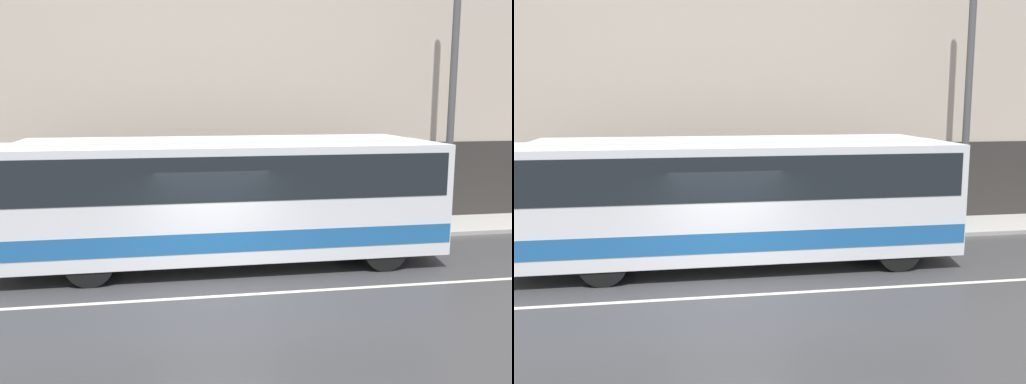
# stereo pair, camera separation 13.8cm
# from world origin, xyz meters

# --- Properties ---
(ground_plane) EXTENTS (60.00, 60.00, 0.00)m
(ground_plane) POSITION_xyz_m (0.00, 0.00, 0.00)
(ground_plane) COLOR #38383A
(sidewalk) EXTENTS (60.00, 2.32, 0.12)m
(sidewalk) POSITION_xyz_m (0.00, 5.16, 0.06)
(sidewalk) COLOR #A09E99
(sidewalk) RESTS_ON ground_plane
(building_facade) EXTENTS (60.00, 0.35, 10.56)m
(building_facade) POSITION_xyz_m (0.00, 6.46, 5.09)
(building_facade) COLOR #B7A899
(building_facade) RESTS_ON ground_plane
(lane_stripe) EXTENTS (54.00, 0.14, 0.01)m
(lane_stripe) POSITION_xyz_m (0.00, 0.00, 0.00)
(lane_stripe) COLOR beige
(lane_stripe) RESTS_ON ground_plane
(transit_bus) EXTENTS (10.83, 2.54, 3.12)m
(transit_bus) POSITION_xyz_m (0.31, 2.23, 1.76)
(transit_bus) COLOR silver
(transit_bus) RESTS_ON ground_plane
(utility_pole_near) EXTENTS (0.21, 0.21, 9.00)m
(utility_pole_near) POSITION_xyz_m (7.59, 4.66, 4.62)
(utility_pole_near) COLOR #4C4C4F
(utility_pole_near) RESTS_ON sidewalk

